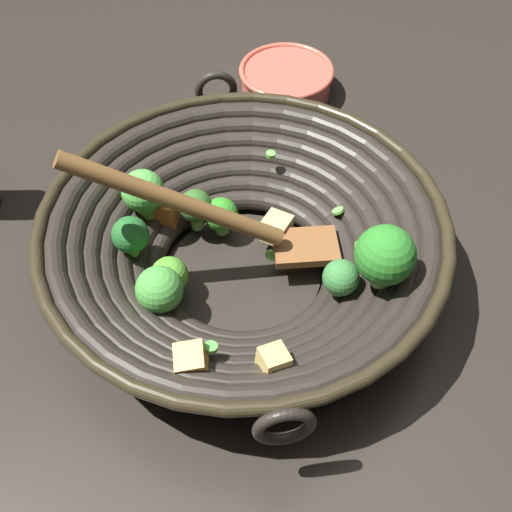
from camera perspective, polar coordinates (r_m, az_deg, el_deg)
name	(u,v)px	position (r m, az deg, el deg)	size (l,w,h in m)	color
ground_plane	(244,276)	(0.74, -1.04, -1.75)	(4.00, 4.00, 0.00)	#28231E
wok	(243,241)	(0.69, -1.15, 1.31)	(0.47, 0.43, 0.20)	black
prep_bowl	(286,80)	(0.97, 2.66, 15.15)	(0.14, 0.14, 0.04)	#D15647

